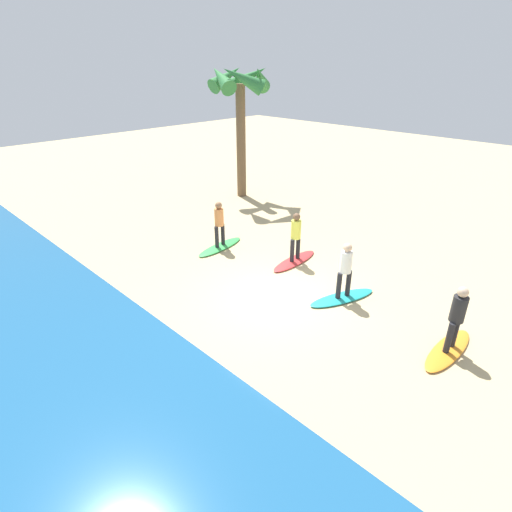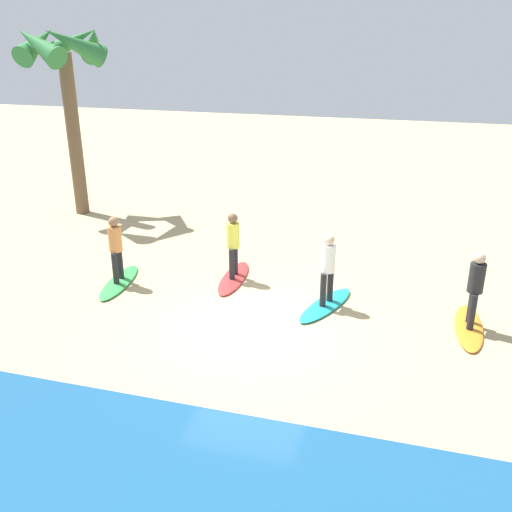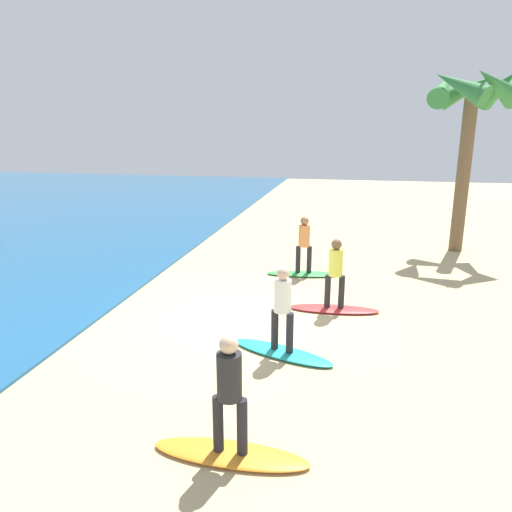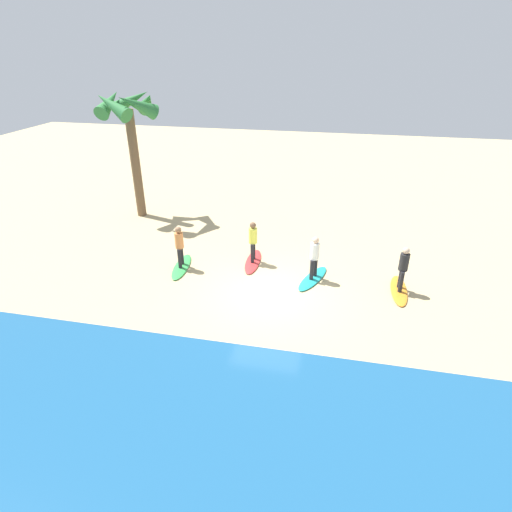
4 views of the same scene
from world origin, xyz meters
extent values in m
plane|color=tan|center=(0.00, 0.00, 0.00)|extent=(60.00, 60.00, 0.00)
ellipsoid|color=orange|center=(-4.46, -1.04, 0.04)|extent=(0.59, 2.11, 0.09)
cylinder|color=#232328|center=(-4.45, -0.88, 0.48)|extent=(0.14, 0.14, 0.78)
cylinder|color=#232328|center=(-4.46, -1.20, 0.48)|extent=(0.14, 0.14, 0.78)
cylinder|color=#262628|center=(-4.46, -1.04, 1.18)|extent=(0.32, 0.32, 0.62)
sphere|color=beige|center=(-4.46, -1.04, 1.61)|extent=(0.24, 0.24, 0.24)
ellipsoid|color=teal|center=(-1.41, -1.26, 0.04)|extent=(1.25, 2.16, 0.09)
cylinder|color=#232328|center=(-1.35, -1.11, 0.48)|extent=(0.14, 0.14, 0.78)
cylinder|color=#232328|center=(-1.46, -1.41, 0.48)|extent=(0.14, 0.14, 0.78)
cylinder|color=white|center=(-1.41, -1.26, 1.18)|extent=(0.32, 0.32, 0.62)
sphere|color=beige|center=(-1.41, -1.26, 1.61)|extent=(0.24, 0.24, 0.24)
ellipsoid|color=red|center=(1.05, -2.12, 0.04)|extent=(0.66, 2.12, 0.09)
cylinder|color=#232328|center=(1.04, -1.96, 0.48)|extent=(0.14, 0.14, 0.78)
cylinder|color=#232328|center=(1.06, -2.28, 0.48)|extent=(0.14, 0.14, 0.78)
cylinder|color=#E0E04C|center=(1.05, -2.12, 1.18)|extent=(0.32, 0.32, 0.62)
sphere|color=brown|center=(1.05, -2.12, 1.61)|extent=(0.24, 0.24, 0.24)
ellipsoid|color=green|center=(3.69, -1.12, 0.04)|extent=(0.81, 2.15, 0.09)
cylinder|color=#232328|center=(3.67, -0.96, 0.48)|extent=(0.14, 0.14, 0.78)
cylinder|color=#232328|center=(3.71, -1.28, 0.48)|extent=(0.14, 0.14, 0.78)
cylinder|color=#E58C4C|center=(3.69, -1.12, 1.18)|extent=(0.32, 0.32, 0.62)
sphere|color=#9E704C|center=(3.69, -1.12, 1.61)|extent=(0.24, 0.24, 0.24)
cylinder|color=brown|center=(7.68, -6.00, 2.58)|extent=(0.44, 0.44, 5.16)
cone|color=#2D7538|center=(8.58, -6.00, 5.41)|extent=(0.70, 1.93, 1.40)
cone|color=#2D7538|center=(7.96, -5.14, 5.41)|extent=(2.05, 1.26, 1.40)
cone|color=#2D7538|center=(6.95, -5.47, 5.41)|extent=(1.70, 1.97, 1.40)
cone|color=#2D7538|center=(6.95, -6.53, 5.41)|extent=(1.70, 1.97, 1.40)
cone|color=#2D7538|center=(7.96, -6.86, 5.41)|extent=(2.05, 1.26, 1.40)
camera|label=1|loc=(-6.53, 7.41, 6.11)|focal=28.36mm
camera|label=2|loc=(-2.98, 10.20, 5.88)|focal=39.82mm
camera|label=3|loc=(-9.69, -2.46, 4.19)|focal=33.81mm
camera|label=4|loc=(-2.09, 12.22, 7.82)|focal=29.18mm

